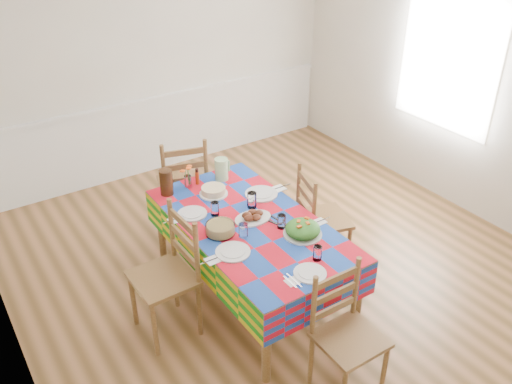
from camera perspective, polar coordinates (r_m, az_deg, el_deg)
room at (r=4.32m, az=3.47°, el=6.03°), size 4.58×5.08×2.78m
wainscot at (r=6.65m, az=-9.67°, el=6.52°), size 4.41×0.06×0.92m
window_right at (r=5.98m, az=19.58°, el=12.86°), size 0.00×1.40×1.40m
dining_table at (r=4.39m, az=-0.60°, el=-4.08°), size 1.00×1.87×0.73m
setting_near_head at (r=3.87m, az=5.93°, el=-7.75°), size 0.38×0.25×0.11m
setting_left_near at (r=4.05m, az=-2.12°, el=-5.53°), size 0.48×0.28×0.13m
setting_left_far at (r=4.45m, az=-5.94°, el=-2.11°), size 0.45×0.27×0.12m
setting_right_near at (r=4.28m, az=4.31°, el=-3.46°), size 0.45×0.26×0.11m
setting_right_far at (r=4.63m, az=0.28°, el=-0.40°), size 0.54×0.31×0.14m
meat_platter at (r=4.37m, az=-0.35°, el=-2.61°), size 0.31×0.23×0.06m
salad_platter at (r=4.19m, az=4.95°, el=-3.95°), size 0.30×0.30×0.13m
pasta_bowl at (r=4.20m, az=-3.78°, el=-3.88°), size 0.23×0.23×0.08m
cake at (r=4.72m, az=-4.50°, el=0.11°), size 0.25×0.25×0.07m
serving_utensils at (r=4.34m, az=2.31°, el=-3.19°), size 0.13×0.30×0.01m
flower_vase at (r=4.83m, az=-7.21°, el=1.46°), size 0.13×0.11×0.21m
hot_sauce at (r=4.87m, az=-6.21°, el=1.65°), size 0.04×0.04×0.15m
green_pitcher at (r=4.91m, az=-3.66°, el=2.41°), size 0.12×0.12×0.21m
tea_pitcher at (r=4.73m, az=-9.43°, el=1.03°), size 0.12×0.12×0.23m
name_card at (r=3.76m, az=6.60°, el=-9.37°), size 0.07×0.02×0.02m
chair_near at (r=3.79m, az=9.44°, el=-14.64°), size 0.43×0.41×0.95m
chair_far at (r=5.32m, az=-7.59°, el=0.68°), size 0.57×0.55×1.04m
chair_left at (r=4.19m, az=-9.18°, el=-8.69°), size 0.45×0.47×1.04m
chair_right at (r=4.86m, az=6.70°, el=-2.88°), size 0.52×0.53×0.97m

